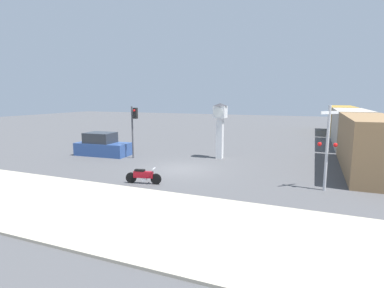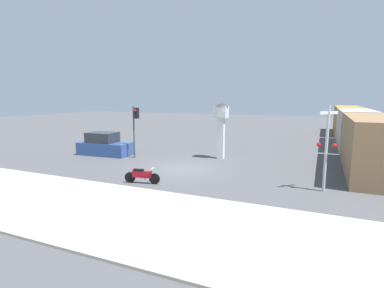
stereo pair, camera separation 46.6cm
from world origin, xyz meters
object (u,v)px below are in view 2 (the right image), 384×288
motorcycle (142,176)px  parked_car (104,145)px  clock_tower (221,122)px  traffic_light (135,123)px  freight_train (355,128)px  railroad_crossing_signal (326,145)px

motorcycle → parked_car: 9.09m
clock_tower → traffic_light: clock_tower is taller
freight_train → railroad_crossing_signal: 16.23m
traffic_light → railroad_crossing_signal: bearing=-13.7°
traffic_light → freight_train: bearing=39.5°
freight_train → railroad_crossing_signal: railroad_crossing_signal is taller
parked_car → motorcycle: bearing=-41.7°
traffic_light → parked_car: traffic_light is taller
freight_train → traffic_light: 20.20m
motorcycle → parked_car: (-7.15, 5.60, 0.33)m
parked_car → railroad_crossing_signal: bearing=-15.0°
clock_tower → motorcycle: bearing=-102.8°
freight_train → traffic_light: (-15.57, -12.83, 0.98)m
motorcycle → freight_train: 21.71m
motorcycle → parked_car: size_ratio=0.45×
motorcycle → traffic_light: bearing=114.9°
freight_train → railroad_crossing_signal: (-2.54, -16.02, 0.57)m
clock_tower → railroad_crossing_signal: (7.09, -5.53, -0.47)m
motorcycle → traffic_light: size_ratio=0.50×
motorcycle → clock_tower: clock_tower is taller
traffic_light → parked_car: size_ratio=0.90×
clock_tower → traffic_light: (-5.93, -2.35, -0.06)m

